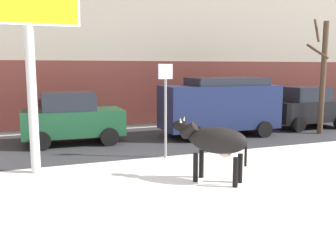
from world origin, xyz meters
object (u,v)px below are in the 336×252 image
street_sign (165,103)px  billboard (27,1)px  bare_tree_right_lot (322,75)px  pedestrian_near_billboard (49,113)px  car_darkgreen_hatchback (72,118)px  car_black_hatchback (307,107)px  cow_black (215,141)px  car_navy_van (220,105)px

street_sign → billboard: bearing=-175.2°
bare_tree_right_lot → street_sign: (-7.45, -1.67, -0.74)m
billboard → pedestrian_near_billboard: size_ratio=3.21×
car_darkgreen_hatchback → car_black_hatchback: same height
cow_black → street_sign: 2.81m
pedestrian_near_billboard → bare_tree_right_lot: (10.43, -3.93, 1.53)m
cow_black → bare_tree_right_lot: (7.22, 4.38, 1.42)m
car_black_hatchback → street_sign: size_ratio=1.26×
car_darkgreen_hatchback → bare_tree_right_lot: bare_tree_right_lot is taller
cow_black → car_black_hatchback: (7.80, 5.84, -0.07)m
car_darkgreen_hatchback → billboard: bearing=-111.4°
car_darkgreen_hatchback → car_black_hatchback: size_ratio=1.00×
cow_black → pedestrian_near_billboard: pedestrian_near_billboard is taller
car_darkgreen_hatchback → car_black_hatchback: 10.38m
billboard → car_black_hatchback: billboard is taller
cow_black → car_navy_van: car_navy_van is taller
street_sign → car_black_hatchback: bearing=21.3°
bare_tree_right_lot → street_sign: bearing=-167.4°
car_black_hatchback → bare_tree_right_lot: size_ratio=0.76×
car_navy_van → car_darkgreen_hatchback: bearing=175.2°
billboard → bare_tree_right_lot: 11.52m
car_navy_van → car_black_hatchback: 4.70m
car_black_hatchback → pedestrian_near_billboard: bearing=167.3°
cow_black → pedestrian_near_billboard: 8.91m
billboard → street_sign: billboard is taller
cow_black → billboard: size_ratio=0.30×
billboard → bare_tree_right_lot: billboard is taller
car_darkgreen_hatchback → street_sign: 4.07m
pedestrian_near_billboard → billboard: bearing=-97.3°
pedestrian_near_billboard → street_sign: bearing=-62.0°
billboard → street_sign: bearing=4.8°
bare_tree_right_lot → car_black_hatchback: bearing=68.3°
car_navy_van → bare_tree_right_lot: bearing=-14.8°
billboard → car_navy_van: size_ratio=1.20×
bare_tree_right_lot → street_sign: 7.67m
car_navy_van → bare_tree_right_lot: (4.10, -1.08, 1.17)m
car_darkgreen_hatchback → cow_black: bearing=-66.5°
car_navy_van → street_sign: size_ratio=1.65×
car_darkgreen_hatchback → pedestrian_near_billboard: 2.44m
car_black_hatchback → bare_tree_right_lot: (-0.58, -1.45, 1.48)m
car_darkgreen_hatchback → street_sign: bearing=-54.0°
cow_black → billboard: billboard is taller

